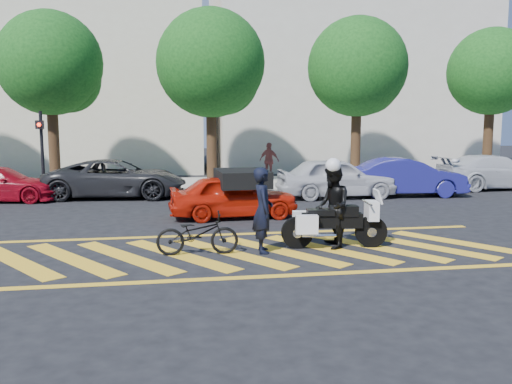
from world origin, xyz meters
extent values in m
plane|color=black|center=(0.00, 0.00, 0.00)|extent=(90.00, 90.00, 0.00)
cube|color=#9E998E|center=(0.00, 12.00, 0.07)|extent=(60.00, 5.00, 0.15)
cube|color=gold|center=(-5.00, 0.00, 0.00)|extent=(2.43, 3.21, 0.01)
cube|color=gold|center=(-3.90, 0.00, 0.00)|extent=(2.43, 3.21, 0.01)
cube|color=gold|center=(-2.80, 0.00, 0.00)|extent=(2.43, 3.21, 0.01)
cube|color=gold|center=(-1.70, 0.00, 0.00)|extent=(2.43, 3.21, 0.01)
cube|color=gold|center=(-0.60, 0.00, 0.00)|extent=(2.43, 3.21, 0.01)
cube|color=gold|center=(0.50, 0.00, 0.00)|extent=(2.43, 3.21, 0.01)
cube|color=gold|center=(1.60, 0.00, 0.00)|extent=(2.43, 3.21, 0.01)
cube|color=gold|center=(2.70, 0.00, 0.00)|extent=(2.43, 3.21, 0.01)
cube|color=gold|center=(3.80, 0.00, 0.00)|extent=(2.43, 3.21, 0.01)
cube|color=gold|center=(4.90, 0.00, 0.00)|extent=(2.43, 3.21, 0.01)
cube|color=gold|center=(0.00, -1.90, 0.00)|extent=(12.00, 0.20, 0.01)
cube|color=gold|center=(0.00, 1.90, 0.00)|extent=(12.00, 0.20, 0.01)
cube|color=beige|center=(-8.00, 21.00, 5.00)|extent=(16.00, 8.00, 10.00)
cube|color=beige|center=(9.00, 21.00, 5.50)|extent=(16.00, 8.00, 11.00)
cylinder|color=black|center=(-6.50, 12.00, 2.00)|extent=(0.44, 0.44, 4.00)
sphere|color=#114314|center=(-6.50, 12.00, 5.16)|extent=(4.20, 4.20, 4.20)
sphere|color=#114314|center=(-5.90, 12.30, 4.53)|extent=(2.73, 2.73, 2.73)
cylinder|color=black|center=(0.00, 12.00, 2.00)|extent=(0.44, 0.44, 4.00)
sphere|color=#114314|center=(0.00, 12.00, 5.26)|extent=(4.60, 4.60, 4.60)
sphere|color=#114314|center=(0.60, 12.30, 4.58)|extent=(2.99, 2.99, 2.99)
cylinder|color=black|center=(6.50, 12.00, 2.00)|extent=(0.44, 0.44, 4.00)
sphere|color=#114314|center=(6.50, 12.00, 5.21)|extent=(4.40, 4.40, 4.40)
sphere|color=#114314|center=(7.10, 12.30, 4.55)|extent=(2.86, 2.86, 2.86)
cylinder|color=black|center=(13.00, 12.00, 2.00)|extent=(0.44, 0.44, 4.00)
sphere|color=#114314|center=(13.00, 12.00, 5.10)|extent=(4.00, 4.00, 4.00)
sphere|color=#114314|center=(13.60, 12.30, 4.50)|extent=(2.60, 2.60, 2.60)
cylinder|color=black|center=(-6.50, 9.80, 1.60)|extent=(0.12, 0.12, 3.20)
cube|color=black|center=(-6.50, 9.60, 2.70)|extent=(0.28, 0.18, 0.32)
sphere|color=#FF260C|center=(-6.50, 9.50, 2.70)|extent=(0.14, 0.14, 0.14)
imported|color=black|center=(0.10, -0.04, 0.93)|extent=(0.47, 0.69, 1.86)
imported|color=black|center=(-1.32, -0.03, 0.46)|extent=(1.76, 0.66, 0.91)
cylinder|color=black|center=(0.93, 0.20, 0.36)|extent=(0.72, 0.23, 0.71)
cylinder|color=silver|center=(0.93, 0.20, 0.36)|extent=(0.23, 0.20, 0.22)
cylinder|color=black|center=(2.60, 0.02, 0.36)|extent=(0.72, 0.23, 0.71)
cylinder|color=silver|center=(2.60, 0.02, 0.36)|extent=(0.23, 0.20, 0.22)
cube|color=black|center=(1.71, 0.12, 0.63)|extent=(1.37, 0.43, 0.32)
cube|color=black|center=(2.03, 0.08, 0.84)|extent=(0.52, 0.37, 0.24)
cube|color=black|center=(1.44, 0.14, 0.82)|extent=(0.63, 0.43, 0.13)
cube|color=silver|center=(2.60, 0.02, 0.84)|extent=(0.29, 0.48, 0.43)
cube|color=silver|center=(1.13, 0.46, 0.59)|extent=(0.50, 0.25, 0.41)
cube|color=silver|center=(1.07, -0.10, 0.59)|extent=(0.50, 0.25, 0.41)
imported|color=black|center=(1.71, 0.11, 0.94)|extent=(0.80, 0.98, 1.87)
imported|color=red|center=(-0.01, 4.28, 0.64)|extent=(3.85, 1.72, 1.29)
imported|color=black|center=(-3.79, 9.20, 0.71)|extent=(5.33, 2.86, 1.42)
imported|color=silver|center=(4.27, 7.80, 0.75)|extent=(4.41, 1.78, 1.50)
imported|color=navy|center=(7.03, 7.80, 0.72)|extent=(4.51, 1.95, 1.44)
imported|color=silver|center=(11.58, 9.20, 0.71)|extent=(4.96, 2.13, 1.42)
imported|color=brown|center=(2.82, 13.47, 0.99)|extent=(1.04, 0.92, 1.68)
camera|label=1|loc=(-1.93, -11.41, 2.85)|focal=38.00mm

